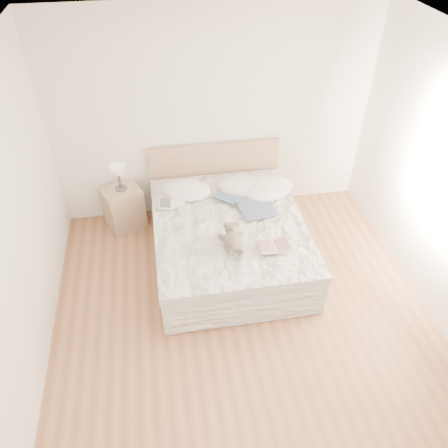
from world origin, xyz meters
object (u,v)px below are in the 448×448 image
Objects in this scene: nightstand at (124,207)px; photo_book at (172,203)px; bed at (228,236)px; childrens_book at (274,246)px; table_lamp at (118,173)px; teddy_bear at (233,246)px.

photo_book is at bearing -38.28° from nightstand.
bed reaches higher than childrens_book.
photo_book is 1.38m from childrens_book.
nightstand is at bearing -105.79° from table_lamp.
table_lamp is (0.01, 0.02, 0.52)m from nightstand.
bed is at bearing -33.39° from nightstand.
table_lamp is (-1.24, 0.84, 0.50)m from bed.
teddy_bear reaches higher than nightstand.
bed is 1.58m from table_lamp.
nightstand is 1.65× the size of table_lamp.
bed is at bearing -23.68° from photo_book.
teddy_bear is (0.58, -0.88, 0.02)m from photo_book.
teddy_bear is (-0.05, -0.55, 0.34)m from bed.
photo_book reaches higher than nightstand.
childrens_book is at bearing -7.08° from teddy_bear.
childrens_book is (1.63, -1.44, -0.17)m from table_lamp.
nightstand is at bearing 146.61° from bed.
bed reaches higher than teddy_bear.
table_lamp is 0.95× the size of teddy_bear.
table_lamp reaches higher than childrens_book.
table_lamp is 1.84m from teddy_bear.
photo_book is (0.62, -0.49, 0.35)m from nightstand.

